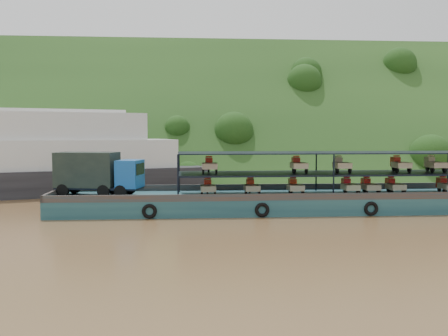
{
  "coord_description": "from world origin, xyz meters",
  "views": [
    {
      "loc": [
        -5.07,
        -37.37,
        6.03
      ],
      "look_at": [
        -2.0,
        3.0,
        3.2
      ],
      "focal_mm": 40.0,
      "sensor_mm": 36.0,
      "label": 1
    }
  ],
  "objects": [
    {
      "name": "ground",
      "position": [
        0.0,
        0.0,
        0.0
      ],
      "size": [
        160.0,
        160.0,
        0.0
      ],
      "primitive_type": "plane",
      "color": "brown",
      "rests_on": "ground"
    },
    {
      "name": "hillside",
      "position": [
        0.0,
        36.0,
        0.0
      ],
      "size": [
        140.0,
        39.6,
        39.6
      ],
      "primitive_type": "cube",
      "rotation": [
        0.79,
        0.0,
        0.0
      ],
      "color": "#173312",
      "rests_on": "ground"
    },
    {
      "name": "cargo_barge",
      "position": [
        1.18,
        1.24,
        1.13
      ],
      "size": [
        35.08,
        7.18,
        4.56
      ],
      "color": "#133845",
      "rests_on": "ground"
    }
  ]
}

